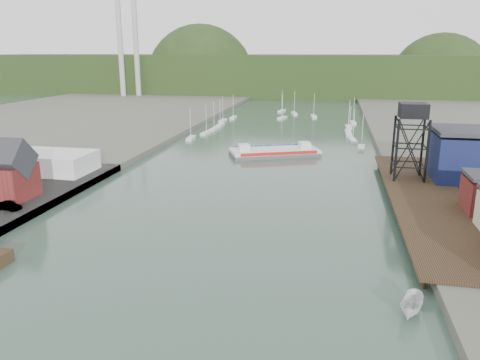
% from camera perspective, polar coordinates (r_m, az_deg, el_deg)
% --- Properties ---
extents(ground, '(600.00, 600.00, 0.00)m').
position_cam_1_polar(ground, '(55.65, -10.65, -15.58)').
color(ground, '#2E473B').
rests_on(ground, ground).
extents(east_pier, '(14.00, 70.00, 2.45)m').
position_cam_1_polar(east_pier, '(94.55, 21.89, -2.02)').
color(east_pier, black).
rests_on(east_pier, ground).
extents(white_shed, '(18.00, 12.00, 4.50)m').
position_cam_1_polar(white_shed, '(115.71, -21.94, 2.03)').
color(white_shed, silver).
rests_on(white_shed, west_quay).
extents(lift_tower, '(6.50, 6.50, 16.00)m').
position_cam_1_polar(lift_tower, '(103.99, 20.33, 7.42)').
color(lift_tower, black).
rests_on(lift_tower, east_pier).
extents(marina_sailboats, '(57.71, 92.65, 0.90)m').
position_cam_1_polar(marina_sailboats, '(185.51, 5.43, 6.65)').
color(marina_sailboats, silver).
rests_on(marina_sailboats, ground).
extents(smokestacks, '(11.20, 8.20, 60.00)m').
position_cam_1_polar(smokestacks, '(303.37, -13.45, 15.31)').
color(smokestacks, '#A7A7A2').
rests_on(smokestacks, ground).
extents(distant_hills, '(500.00, 120.00, 80.00)m').
position_cam_1_polar(distant_hills, '(346.53, 7.73, 12.30)').
color(distant_hills, '#203216').
rests_on(distant_hills, ground).
extents(chain_ferry, '(26.42, 18.62, 3.53)m').
position_cam_1_polar(chain_ferry, '(132.51, 4.22, 3.44)').
color(chain_ferry, '#4F4F51').
rests_on(chain_ferry, ground).
extents(motorboat, '(3.84, 6.01, 2.17)m').
position_cam_1_polar(motorboat, '(57.12, 20.22, -14.21)').
color(motorboat, silver).
rests_on(motorboat, ground).
extents(car_west_b, '(4.74, 2.12, 1.51)m').
position_cam_1_polar(car_west_b, '(91.20, -26.41, -2.85)').
color(car_west_b, '#999999').
rests_on(car_west_b, west_quay).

